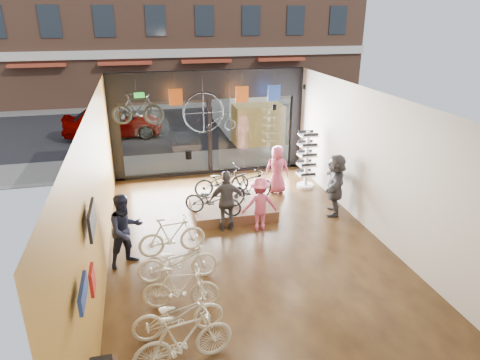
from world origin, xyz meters
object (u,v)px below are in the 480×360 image
object	(u,v)px
display_bike_left	(213,200)
street_car	(113,121)
floor_bike_4	(178,261)
floor_bike_5	(172,236)
customer_3	(260,204)
box_truck	(247,107)
floor_bike_2	(178,315)
customer_2	(227,201)
sunglasses_rack	(307,160)
hung_bike	(137,109)
display_bike_right	(222,181)
display_platform	(232,208)
customer_4	(277,169)
customer_1	(126,230)
floor_bike_3	(181,288)
floor_bike_1	(183,340)
display_bike_mid	(250,187)
penny_farthing	(212,114)
customer_5	(335,184)

from	to	relation	value
display_bike_left	street_car	bearing A→B (deg)	44.24
floor_bike_4	display_bike_left	xyz separation A→B (m)	(1.26, 2.53, 0.26)
floor_bike_5	customer_3	distance (m)	2.59
box_truck	display_bike_left	xyz separation A→B (m)	(-3.35, -9.20, -0.61)
floor_bike_2	customer_2	xyz separation A→B (m)	(1.75, 3.87, 0.42)
sunglasses_rack	hung_bike	world-z (taller)	hung_bike
display_bike_right	customer_2	world-z (taller)	customer_2
floor_bike_2	display_platform	xyz separation A→B (m)	(2.11, 4.91, -0.30)
floor_bike_2	hung_bike	bearing A→B (deg)	-0.29
sunglasses_rack	display_platform	bearing A→B (deg)	-166.38
hung_bike	customer_4	bearing A→B (deg)	-85.14
customer_4	customer_1	bearing A→B (deg)	49.30
sunglasses_rack	floor_bike_2	bearing A→B (deg)	-140.56
floor_bike_3	display_bike_right	distance (m)	5.21
box_truck	customer_3	size ratio (longest dim) A/B	4.45
floor_bike_4	customer_3	world-z (taller)	customer_3
floor_bike_1	customer_2	bearing A→B (deg)	-31.79
box_truck	floor_bike_2	xyz separation A→B (m)	(-4.78, -13.53, -0.90)
floor_bike_4	display_bike_mid	bearing A→B (deg)	-38.99
street_car	customer_4	distance (m)	10.07
customer_2	customer_3	world-z (taller)	customer_2
display_bike_right	hung_bike	xyz separation A→B (m)	(-2.37, 1.09, 2.16)
display_bike_left	penny_farthing	size ratio (longest dim) A/B	0.97
display_bike_left	customer_4	world-z (taller)	customer_4
display_bike_right	display_platform	bearing A→B (deg)	-173.71
customer_4	display_platform	bearing A→B (deg)	48.39
display_bike_mid	display_bike_right	world-z (taller)	display_bike_mid
display_bike_left	penny_farthing	bearing A→B (deg)	17.20
display_platform	customer_2	xyz separation A→B (m)	(-0.36, -1.04, 0.72)
street_car	floor_bike_4	bearing A→B (deg)	-171.89
display_bike_right	customer_4	world-z (taller)	customer_4
floor_bike_4	display_platform	size ratio (longest dim) A/B	0.75
street_car	customer_4	xyz separation A→B (m)	(5.56, -8.39, 0.02)
display_platform	display_bike_left	bearing A→B (deg)	-139.50
street_car	customer_5	world-z (taller)	customer_5
floor_bike_1	hung_bike	distance (m)	7.89
floor_bike_5	customer_1	distance (m)	1.17
customer_5	customer_2	bearing A→B (deg)	-58.96
display_bike_left	customer_1	bearing A→B (deg)	151.63
penny_farthing	display_bike_left	bearing A→B (deg)	-100.28
floor_bike_5	sunglasses_rack	distance (m)	5.94
street_car	display_bike_mid	distance (m)	10.59
box_truck	floor_bike_1	bearing A→B (deg)	-108.43
customer_1	customer_4	bearing A→B (deg)	5.76
display_platform	customer_2	bearing A→B (deg)	-109.23
hung_bike	floor_bike_3	bearing A→B (deg)	-162.08
box_truck	floor_bike_2	distance (m)	14.38
floor_bike_4	penny_farthing	xyz separation A→B (m)	(1.82, 5.65, 2.03)
display_bike_mid	customer_3	world-z (taller)	customer_3
penny_farthing	hung_bike	world-z (taller)	hung_bike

